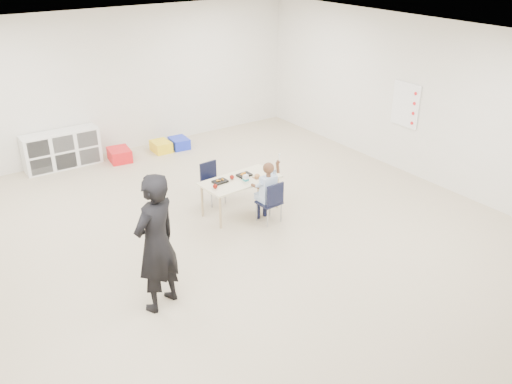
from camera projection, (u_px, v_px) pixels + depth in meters
room at (237, 153)px, 7.17m from camera, size 9.00×9.02×2.80m
table at (240, 195)px, 8.55m from camera, size 1.27×0.70×0.57m
chair_near at (269, 202)px, 8.23m from camera, size 0.35×0.33×0.68m
chair_far at (214, 184)px, 8.82m from camera, size 0.35×0.33×0.68m
child at (269, 190)px, 8.15m from camera, size 0.48×0.48×1.07m
lunch_tray_near at (244, 175)px, 8.54m from camera, size 0.23×0.17×0.03m
lunch_tray_far at (220, 181)px, 8.32m from camera, size 0.23×0.17×0.03m
milk_carton at (246, 178)px, 8.35m from camera, size 0.07×0.07×0.10m
bread_roll at (257, 176)px, 8.46m from camera, size 0.09×0.09×0.07m
apple_near at (232, 177)px, 8.41m from camera, size 0.07×0.07×0.07m
apple_far at (215, 186)px, 8.11m from camera, size 0.07×0.07×0.07m
cubby_shelf at (62, 149)px, 10.19m from camera, size 1.40×0.40×0.70m
rules_poster at (406, 105)px, 9.71m from camera, size 0.02×0.60×0.80m
adult at (156, 243)px, 6.13m from camera, size 0.73×0.62×1.71m
bin_red at (120, 155)px, 10.56m from camera, size 0.45×0.54×0.24m
bin_yellow at (161, 146)px, 11.02m from camera, size 0.35×0.45×0.21m
bin_blue at (179, 143)px, 11.20m from camera, size 0.37×0.46×0.21m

